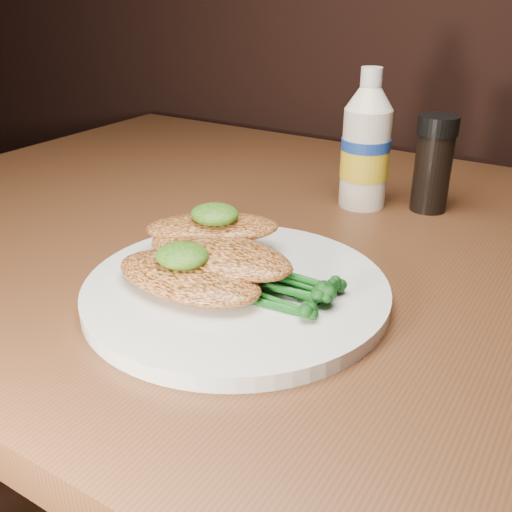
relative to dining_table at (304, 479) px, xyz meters
The scene contains 10 objects.
dining_table is the anchor object (origin of this frame).
plate 0.42m from the dining_table, 89.45° to the right, with size 0.28×0.28×0.01m, color white.
chicken_front 0.45m from the dining_table, 98.42° to the right, with size 0.15×0.08×0.02m, color #CE7A41.
chicken_mid 0.44m from the dining_table, 98.02° to the right, with size 0.15×0.08×0.02m, color #CE7A41.
chicken_back 0.44m from the dining_table, 114.41° to the right, with size 0.13×0.07×0.02m, color #CE7A41.
pesto_front 0.46m from the dining_table, 100.73° to the right, with size 0.05×0.05×0.02m, color #143908.
pesto_back 0.45m from the dining_table, 112.14° to the right, with size 0.05×0.04×0.02m, color #143908.
broccolini_bundle 0.43m from the dining_table, 76.01° to the right, with size 0.13×0.10×0.02m, color #114E15, non-canonical shape.
mayo_bottle 0.48m from the dining_table, 88.21° to the left, with size 0.06×0.06×0.17m, color silver, non-canonical shape.
pepper_grinder 0.47m from the dining_table, 61.80° to the left, with size 0.05×0.05×0.12m, color black, non-canonical shape.
Camera 1 is at (0.27, 0.49, 1.02)m, focal length 41.23 mm.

